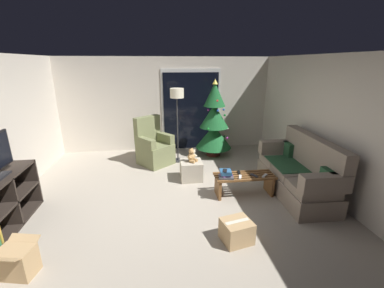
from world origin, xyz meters
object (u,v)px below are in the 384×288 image
object	(u,v)px
coffee_table	(244,181)
couch	(299,173)
christmas_tree	(214,123)
media_shelf	(0,206)
remote_silver	(265,176)
ottoman	(191,170)
remote_black	(239,172)
remote_white	(240,177)
book_stack	(226,174)
floor_lamp	(177,100)
cardboard_box_open_near_shelf	(17,262)
teddy_bear_honey	(192,156)
remote_graphite	(254,175)
teddy_bear_cream_by_tree	(193,155)
armchair	(154,147)
cell_phone	(225,171)
cardboard_box_taped_mid_floor	(237,231)

from	to	relation	value
coffee_table	couch	bearing A→B (deg)	-3.39
christmas_tree	media_shelf	world-z (taller)	christmas_tree
couch	remote_silver	xyz separation A→B (m)	(-0.68, -0.03, 0.00)
ottoman	remote_black	bearing A→B (deg)	-39.75
remote_white	couch	bearing A→B (deg)	22.35
book_stack	floor_lamp	world-z (taller)	floor_lamp
media_shelf	couch	bearing A→B (deg)	5.64
remote_silver	cardboard_box_open_near_shelf	xyz separation A→B (m)	(-3.53, -1.39, -0.22)
remote_black	teddy_bear_honey	size ratio (longest dim) A/B	0.55
remote_silver	christmas_tree	size ratio (longest dim) A/B	0.08
remote_graphite	media_shelf	bearing A→B (deg)	159.46
cardboard_box_open_near_shelf	teddy_bear_cream_by_tree	bearing A→B (deg)	53.34
armchair	cell_phone	bearing A→B (deg)	-55.84
remote_black	book_stack	bearing A→B (deg)	-137.43
cell_phone	floor_lamp	distance (m)	2.28
coffee_table	cardboard_box_taped_mid_floor	size ratio (longest dim) A/B	2.42
remote_graphite	armchair	bearing A→B (deg)	107.24
remote_graphite	media_shelf	distance (m)	4.01
media_shelf	remote_black	bearing A→B (deg)	9.64
remote_graphite	ottoman	size ratio (longest dim) A/B	0.35
book_stack	cardboard_box_open_near_shelf	xyz separation A→B (m)	(-2.81, -1.42, -0.28)
couch	media_shelf	bearing A→B (deg)	-174.36
coffee_table	teddy_bear_cream_by_tree	size ratio (longest dim) A/B	3.86
book_stack	teddy_bear_honey	size ratio (longest dim) A/B	1.01
remote_graphite	cardboard_box_open_near_shelf	world-z (taller)	remote_graphite
couch	floor_lamp	bearing A→B (deg)	137.43
coffee_table	armchair	distance (m)	2.44
remote_black	floor_lamp	world-z (taller)	floor_lamp
media_shelf	remote_graphite	bearing A→B (deg)	6.76
remote_white	teddy_bear_honey	world-z (taller)	teddy_bear_honey
coffee_table	armchair	world-z (taller)	armchair
remote_silver	teddy_bear_cream_by_tree	xyz separation A→B (m)	(-1.03, 1.96, -0.28)
cell_phone	teddy_bear_honey	distance (m)	0.97
floor_lamp	christmas_tree	bearing A→B (deg)	16.16
teddy_bear_cream_by_tree	remote_white	bearing A→B (deg)	-73.70
remote_black	armchair	world-z (taller)	armchair
remote_graphite	remote_black	size ratio (longest dim) A/B	1.00
remote_silver	book_stack	distance (m)	0.72
coffee_table	remote_black	world-z (taller)	remote_black
cell_phone	armchair	bearing A→B (deg)	143.11
remote_white	cardboard_box_taped_mid_floor	distance (m)	1.24
media_shelf	teddy_bear_honey	world-z (taller)	media_shelf
media_shelf	christmas_tree	bearing A→B (deg)	35.83
remote_white	remote_silver	bearing A→B (deg)	20.71
floor_lamp	cardboard_box_taped_mid_floor	world-z (taller)	floor_lamp
ottoman	cell_phone	bearing A→B (deg)	-60.23
floor_lamp	teddy_bear_honey	distance (m)	1.49
remote_silver	cardboard_box_taped_mid_floor	distance (m)	1.46
remote_graphite	remote_silver	distance (m)	0.19
teddy_bear_cream_by_tree	cardboard_box_taped_mid_floor	distance (m)	3.12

